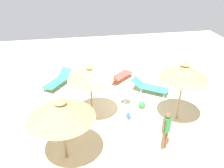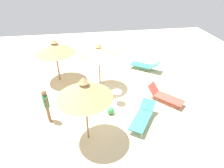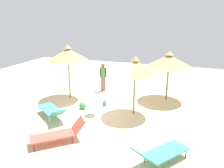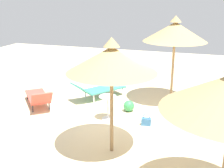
% 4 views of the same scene
% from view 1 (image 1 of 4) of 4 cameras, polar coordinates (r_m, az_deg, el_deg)
% --- Properties ---
extents(ground, '(24.00, 24.00, 0.10)m').
position_cam_1_polar(ground, '(12.28, 1.16, -5.88)').
color(ground, beige).
extents(parasol_umbrella_far_right, '(2.40, 2.40, 2.72)m').
position_cam_1_polar(parasol_umbrella_far_right, '(8.45, -12.08, -6.10)').
color(parasol_umbrella_far_right, olive).
rests_on(parasol_umbrella_far_right, ground).
extents(parasol_umbrella_far_left, '(2.08, 2.08, 2.79)m').
position_cam_1_polar(parasol_umbrella_far_left, '(10.56, -5.20, 2.53)').
color(parasol_umbrella_far_left, olive).
rests_on(parasol_umbrella_far_left, ground).
extents(parasol_umbrella_near_left, '(2.16, 2.16, 3.03)m').
position_cam_1_polar(parasol_umbrella_near_left, '(10.67, 16.81, 2.87)').
color(parasol_umbrella_near_left, olive).
rests_on(parasol_umbrella_near_left, ground).
extents(lounge_chair_center, '(2.04, 1.75, 0.78)m').
position_cam_1_polar(lounge_chair_center, '(14.42, -12.72, 0.97)').
color(lounge_chair_center, teal).
rests_on(lounge_chair_center, ground).
extents(lounge_chair_front, '(1.72, 2.06, 0.73)m').
position_cam_1_polar(lounge_chair_front, '(13.52, 8.90, -0.60)').
color(lounge_chair_front, teal).
rests_on(lounge_chair_front, ground).
extents(lounge_chair_back, '(1.79, 1.91, 0.78)m').
position_cam_1_polar(lounge_chair_back, '(14.59, 1.64, 1.96)').
color(lounge_chair_back, '#CC4C3F').
rests_on(lounge_chair_back, ground).
extents(person_standing_edge, '(0.30, 0.40, 1.75)m').
position_cam_1_polar(person_standing_edge, '(9.58, 12.78, -10.35)').
color(person_standing_edge, brown).
rests_on(person_standing_edge, ground).
extents(handbag, '(0.30, 0.18, 0.37)m').
position_cam_1_polar(handbag, '(11.49, 3.93, -7.61)').
color(handbag, '#336699').
rests_on(handbag, ground).
extents(side_table_round, '(0.53, 0.53, 0.74)m').
position_cam_1_polar(side_table_round, '(12.27, 3.01, -2.86)').
color(side_table_round, silver).
rests_on(side_table_round, ground).
extents(beach_ball, '(0.37, 0.37, 0.37)m').
position_cam_1_polar(beach_ball, '(12.26, 7.12, -4.86)').
color(beach_ball, '#338C4C').
rests_on(beach_ball, ground).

